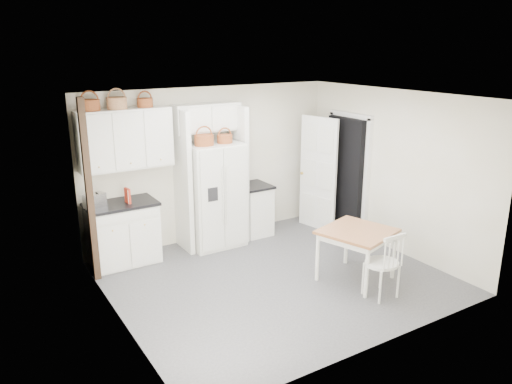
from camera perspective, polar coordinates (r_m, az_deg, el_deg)
floor at (r=7.35m, az=2.25°, el=-9.80°), size 4.50×4.50×0.00m
ceiling at (r=6.62m, az=2.51°, el=10.82°), size 4.50×4.50×0.00m
wall_back at (r=8.54m, az=-5.16°, el=3.22°), size 4.50×0.00×4.50m
wall_left at (r=5.97m, az=-15.88°, el=-3.27°), size 0.00×4.00×4.00m
wall_right at (r=8.30m, az=15.37°, el=2.29°), size 0.00×4.00×4.00m
refrigerator at (r=8.27m, az=-4.87°, el=-0.32°), size 0.90×0.72×1.73m
base_cab_left at (r=7.93m, az=-14.98°, el=-4.67°), size 1.00×0.63×0.93m
base_cab_right at (r=8.84m, az=-0.25°, el=-2.11°), size 0.49×0.59×0.86m
dining_table at (r=7.30m, az=11.35°, el=-7.05°), size 1.13×1.13×0.75m
windsor_chair at (r=6.87m, az=14.19°, el=-7.89°), size 0.47×0.43×0.95m
counter_left at (r=7.78m, az=-15.24°, el=-1.33°), size 1.05×0.68×0.04m
counter_right at (r=8.71m, az=-0.25°, el=0.71°), size 0.53×0.63×0.04m
toaster at (r=7.62m, az=-17.95°, el=-0.93°), size 0.34×0.26×0.21m
cookbook_red at (r=7.69m, az=-14.47°, el=-0.41°), size 0.05×0.16×0.23m
cookbook_cream at (r=7.69m, az=-14.36°, el=-0.45°), size 0.06×0.15×0.21m
basket_upper_a at (r=7.53m, az=-18.45°, el=9.39°), size 0.28×0.28×0.16m
basket_upper_b at (r=7.62m, az=-15.61°, el=9.75°), size 0.29×0.29×0.17m
basket_upper_c at (r=7.76m, az=-12.57°, el=9.93°), size 0.24×0.24×0.14m
basket_fridge_a at (r=7.88m, az=-5.96°, el=5.91°), size 0.31×0.31×0.17m
basket_fridge_b at (r=8.05m, az=-3.59°, el=6.08°), size 0.25×0.25×0.14m
upper_cabinet at (r=7.72m, az=-14.73°, el=5.87°), size 1.40×0.34×0.90m
bridge_cabinet at (r=8.18m, az=-5.71°, el=8.49°), size 1.12×0.34×0.45m
fridge_panel_left at (r=8.05m, az=-8.37°, el=1.17°), size 0.08×0.60×2.30m
fridge_panel_right at (r=8.49m, az=-2.05°, el=2.14°), size 0.08×0.60×2.30m
trim_post at (r=7.23m, az=-18.52°, el=-0.05°), size 0.09×0.09×2.60m
doorway_void at (r=8.99m, az=10.23°, el=1.89°), size 0.18×0.85×2.05m
door_slab at (r=9.01m, az=7.11°, el=2.06°), size 0.21×0.79×2.05m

